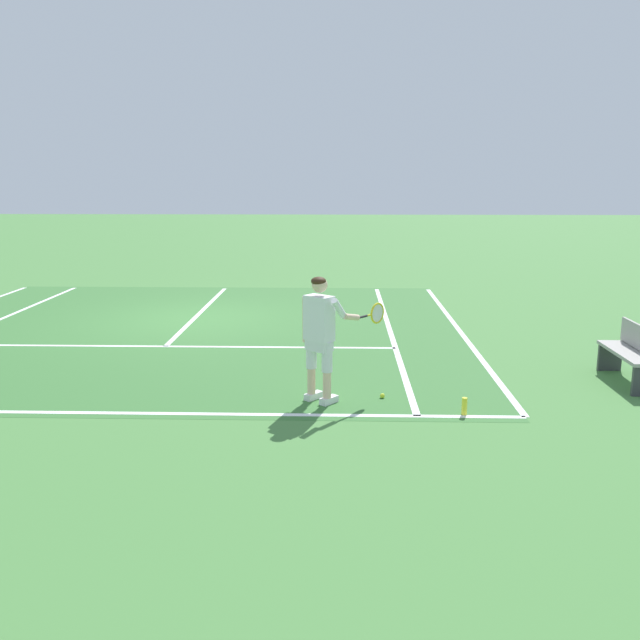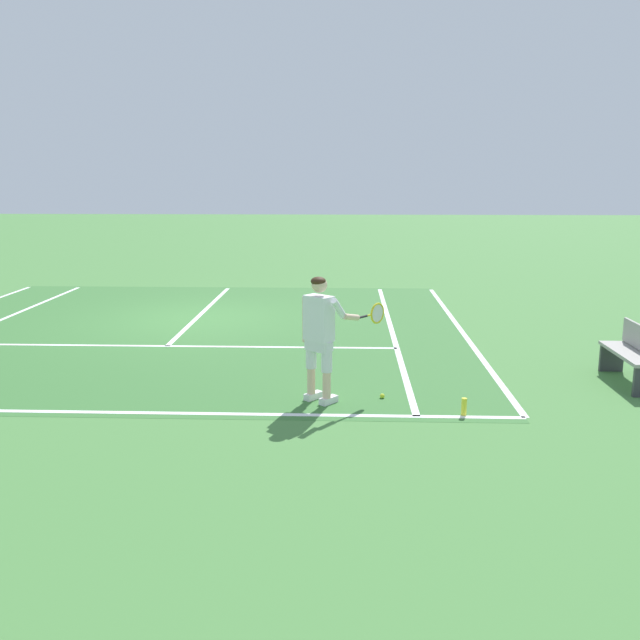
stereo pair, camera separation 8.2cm
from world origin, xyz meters
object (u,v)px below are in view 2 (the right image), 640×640
Objects in this scene: tennis_player at (321,330)px; water_bottle at (464,407)px; tennis_ball_near_feet at (382,396)px; courtside_bench at (633,354)px.

tennis_player reaches higher than water_bottle.
tennis_ball_near_feet is (0.84, 0.17, -0.96)m from tennis_player.
tennis_player is at bearing -167.51° from courtside_bench.
tennis_ball_near_feet is 1.20m from water_bottle.
water_bottle is (1.85, -0.48, -0.87)m from tennis_player.
courtside_bench reaches higher than tennis_ball_near_feet.
tennis_player is 25.95× the size of tennis_ball_near_feet.
tennis_player is at bearing 165.52° from water_bottle.
courtside_bench is (4.54, 1.01, -0.54)m from tennis_player.
water_bottle is at bearing -151.16° from courtside_bench.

